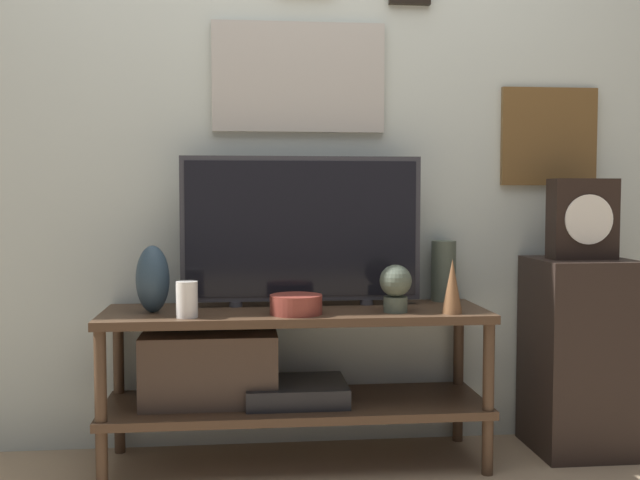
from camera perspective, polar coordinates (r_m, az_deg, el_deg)
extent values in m
cube|color=beige|center=(2.94, -2.26, 10.93)|extent=(6.40, 0.06, 2.70)
cube|color=#B2ADA3|center=(2.90, -1.63, 12.28)|extent=(0.66, 0.02, 0.41)
cube|color=#B2BCC6|center=(2.90, -1.62, 12.30)|extent=(0.62, 0.01, 0.38)
cube|color=brown|center=(3.12, 17.05, 7.54)|extent=(0.39, 0.02, 0.38)
cube|color=white|center=(3.11, 17.10, 7.55)|extent=(0.35, 0.01, 0.35)
cube|color=#422D1E|center=(2.68, -1.86, -5.64)|extent=(1.36, 0.42, 0.03)
cube|color=#422D1E|center=(2.76, -1.85, -12.46)|extent=(1.36, 0.42, 0.03)
cylinder|color=#422D1E|center=(2.60, -16.36, -12.05)|extent=(0.04, 0.04, 0.56)
cylinder|color=#422D1E|center=(2.69, 12.70, -11.45)|extent=(0.04, 0.04, 0.56)
cylinder|color=#422D1E|center=(2.94, -15.07, -10.20)|extent=(0.04, 0.04, 0.56)
cylinder|color=#422D1E|center=(3.03, 10.49, -9.76)|extent=(0.04, 0.04, 0.56)
cube|color=black|center=(2.74, -1.85, -11.46)|extent=(0.36, 0.29, 0.07)
cube|color=#47382D|center=(2.72, -8.41, -9.65)|extent=(0.48, 0.23, 0.25)
cylinder|color=#333338|center=(2.77, -6.44, -4.86)|extent=(0.05, 0.05, 0.02)
cylinder|color=#333338|center=(2.81, 3.56, -4.74)|extent=(0.05, 0.05, 0.02)
cube|color=#333338|center=(2.75, -1.41, 0.87)|extent=(0.88, 0.04, 0.53)
cube|color=black|center=(2.73, -1.39, 0.85)|extent=(0.85, 0.01, 0.49)
ellipsoid|color=#2D4251|center=(2.67, -12.63, -2.93)|extent=(0.12, 0.12, 0.23)
cylinder|color=brown|center=(2.58, -1.83, -4.93)|extent=(0.18, 0.18, 0.07)
cylinder|color=#4C5647|center=(2.93, 9.40, -2.33)|extent=(0.09, 0.09, 0.23)
cone|color=brown|center=(2.63, 10.05, -3.49)|extent=(0.07, 0.07, 0.19)
cylinder|color=silver|center=(2.54, -10.11, -4.48)|extent=(0.07, 0.07, 0.12)
cylinder|color=#4C5647|center=(2.63, 5.77, -4.91)|extent=(0.08, 0.08, 0.05)
sphere|color=#4C5647|center=(2.62, 5.78, -3.10)|extent=(0.11, 0.11, 0.11)
cube|color=black|center=(3.02, 19.13, -8.26)|extent=(0.35, 0.36, 0.73)
cube|color=black|center=(2.95, 19.36, 1.52)|extent=(0.24, 0.10, 0.30)
cylinder|color=white|center=(2.90, 19.82, 1.48)|extent=(0.18, 0.01, 0.18)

